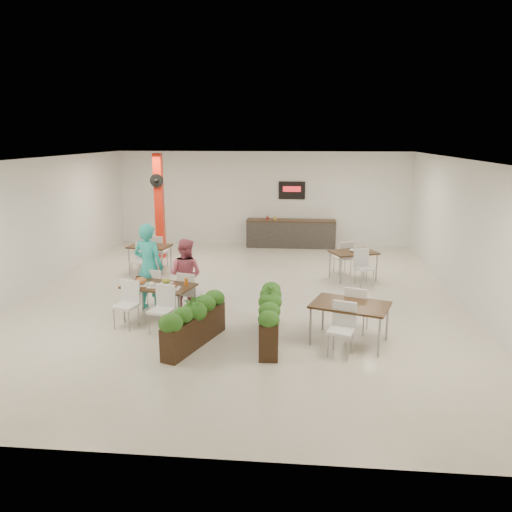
{
  "coord_description": "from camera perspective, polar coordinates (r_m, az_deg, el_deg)",
  "views": [
    {
      "loc": [
        1.37,
        -11.08,
        3.7
      ],
      "look_at": [
        0.36,
        -0.33,
        1.1
      ],
      "focal_mm": 35.0,
      "sensor_mm": 36.0,
      "label": 1
    }
  ],
  "objects": [
    {
      "name": "planter_right",
      "position": [
        9.23,
        1.61,
        -6.7
      ],
      "size": [
        0.46,
        2.04,
        1.07
      ],
      "rotation": [
        0.0,
        0.0,
        1.61
      ],
      "color": "black",
      "rests_on": "ground"
    },
    {
      "name": "service_counter",
      "position": [
        17.04,
        4.01,
        2.67
      ],
      "size": [
        3.0,
        0.64,
        2.2
      ],
      "color": "#292624",
      "rests_on": "ground"
    },
    {
      "name": "main_table",
      "position": [
        10.38,
        -11.08,
        -3.88
      ],
      "size": [
        1.6,
        1.88,
        0.92
      ],
      "rotation": [
        0.0,
        0.0,
        -0.27
      ],
      "color": "black",
      "rests_on": "ground"
    },
    {
      "name": "side_table_a",
      "position": [
        14.13,
        -12.04,
        0.67
      ],
      "size": [
        1.19,
        1.66,
        0.92
      ],
      "rotation": [
        0.0,
        0.0,
        -0.15
      ],
      "color": "black",
      "rests_on": "ground"
    },
    {
      "name": "ground",
      "position": [
        11.76,
        -1.62,
        -4.8
      ],
      "size": [
        12.0,
        12.0,
        0.0
      ],
      "primitive_type": "plane",
      "color": "beige",
      "rests_on": "ground"
    },
    {
      "name": "side_table_b",
      "position": [
        13.35,
        11.07,
        -0.02
      ],
      "size": [
        1.36,
        1.66,
        0.92
      ],
      "rotation": [
        0.0,
        0.0,
        0.4
      ],
      "color": "black",
      "rests_on": "ground"
    },
    {
      "name": "room_shell",
      "position": [
        11.29,
        -1.68,
        4.92
      ],
      "size": [
        10.1,
        12.1,
        3.22
      ],
      "color": "white",
      "rests_on": "ground"
    },
    {
      "name": "diner_man",
      "position": [
        11.01,
        -12.15,
        -1.21
      ],
      "size": [
        0.79,
        0.62,
        1.91
      ],
      "primitive_type": "imported",
      "rotation": [
        0.0,
        0.0,
        2.88
      ],
      "color": "#29B4AE",
      "rests_on": "ground"
    },
    {
      "name": "diner_woman",
      "position": [
        10.84,
        -8.07,
        -2.14
      ],
      "size": [
        0.9,
        0.78,
        1.59
      ],
      "primitive_type": "imported",
      "rotation": [
        0.0,
        0.0,
        2.88
      ],
      "color": "#D45E79",
      "rests_on": "ground"
    },
    {
      "name": "red_column",
      "position": [
        15.63,
        -10.99,
        5.74
      ],
      "size": [
        0.4,
        0.41,
        3.2
      ],
      "color": "red",
      "rests_on": "ground"
    },
    {
      "name": "planter_left",
      "position": [
        9.09,
        -7.05,
        -7.16
      ],
      "size": [
        0.89,
        1.78,
        0.97
      ],
      "rotation": [
        0.0,
        0.0,
        1.23
      ],
      "color": "black",
      "rests_on": "ground"
    },
    {
      "name": "side_table_c",
      "position": [
        9.24,
        10.69,
        -6.06
      ],
      "size": [
        1.57,
        1.67,
        0.92
      ],
      "rotation": [
        0.0,
        0.0,
        -0.33
      ],
      "color": "black",
      "rests_on": "ground"
    }
  ]
}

